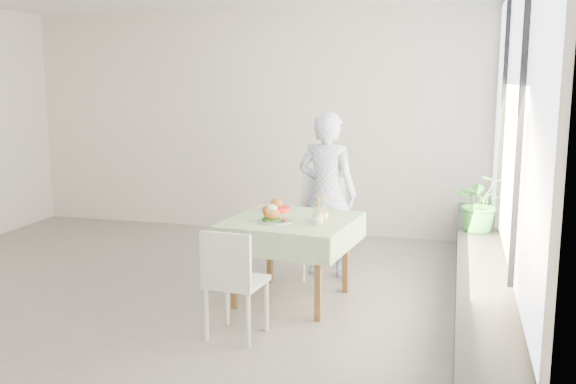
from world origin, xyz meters
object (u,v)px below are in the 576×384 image
(chair_far, at_px, (323,246))
(main_dish, at_px, (273,216))
(juice_cup_orange, at_px, (324,214))
(cafe_table, at_px, (292,250))
(potted_plant, at_px, (481,202))
(diner, at_px, (327,194))
(chair_near, at_px, (236,303))

(chair_far, relative_size, main_dish, 3.13)
(main_dish, bearing_deg, juice_cup_orange, 22.18)
(main_dish, bearing_deg, cafe_table, 55.29)
(cafe_table, height_order, juice_cup_orange, juice_cup_orange)
(main_dish, bearing_deg, potted_plant, 33.73)
(chair_far, distance_m, juice_cup_orange, 0.97)
(diner, bearing_deg, chair_near, 87.38)
(cafe_table, height_order, main_dish, main_dish)
(chair_near, distance_m, diner, 1.86)
(cafe_table, height_order, chair_near, chair_near)
(potted_plant, bearing_deg, main_dish, -146.27)
(chair_far, relative_size, chair_near, 1.12)
(cafe_table, xyz_separation_m, chair_near, (-0.21, -0.90, -0.20))
(juice_cup_orange, relative_size, potted_plant, 0.43)
(cafe_table, height_order, chair_far, chair_far)
(potted_plant, bearing_deg, cafe_table, -148.61)
(chair_far, bearing_deg, juice_cup_orange, -78.02)
(chair_far, bearing_deg, main_dish, -103.21)
(potted_plant, bearing_deg, chair_near, -134.04)
(cafe_table, relative_size, chair_near, 1.36)
(diner, height_order, potted_plant, diner)
(chair_near, height_order, juice_cup_orange, juice_cup_orange)
(diner, relative_size, juice_cup_orange, 6.65)
(cafe_table, bearing_deg, diner, 80.70)
(chair_near, height_order, potted_plant, potted_plant)
(chair_far, bearing_deg, potted_plant, 6.83)
(chair_far, relative_size, potted_plant, 1.67)
(diner, distance_m, potted_plant, 1.48)
(juice_cup_orange, bearing_deg, chair_far, 101.98)
(chair_far, distance_m, diner, 0.53)
(cafe_table, bearing_deg, chair_near, -102.95)
(chair_far, height_order, potted_plant, potted_plant)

